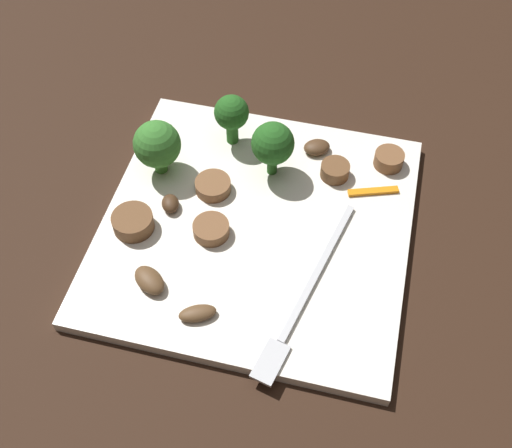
# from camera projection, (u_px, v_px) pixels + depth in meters

# --- Properties ---
(ground_plane) EXTENTS (1.40, 1.40, 0.00)m
(ground_plane) POSITION_uv_depth(u_px,v_px,m) (256.00, 231.00, 0.56)
(ground_plane) COLOR black
(plate) EXTENTS (0.26, 0.26, 0.01)m
(plate) POSITION_uv_depth(u_px,v_px,m) (256.00, 228.00, 0.56)
(plate) COLOR white
(plate) RESTS_ON ground_plane
(fork) EXTENTS (0.18, 0.05, 0.00)m
(fork) POSITION_uv_depth(u_px,v_px,m) (302.00, 300.00, 0.51)
(fork) COLOR silver
(fork) RESTS_ON plate
(broccoli_floret_0) EXTENTS (0.04, 0.04, 0.05)m
(broccoli_floret_0) POSITION_uv_depth(u_px,v_px,m) (157.00, 145.00, 0.56)
(broccoli_floret_0) COLOR #408630
(broccoli_floret_0) RESTS_ON plate
(broccoli_floret_1) EXTENTS (0.04, 0.04, 0.06)m
(broccoli_floret_1) POSITION_uv_depth(u_px,v_px,m) (276.00, 145.00, 0.56)
(broccoli_floret_1) COLOR #296420
(broccoli_floret_1) RESTS_ON plate
(broccoli_floret_2) EXTENTS (0.03, 0.03, 0.05)m
(broccoli_floret_2) POSITION_uv_depth(u_px,v_px,m) (232.00, 114.00, 0.58)
(broccoli_floret_2) COLOR #296420
(broccoli_floret_2) RESTS_ON plate
(sausage_slice_0) EXTENTS (0.03, 0.03, 0.01)m
(sausage_slice_0) POSITION_uv_depth(u_px,v_px,m) (389.00, 159.00, 0.59)
(sausage_slice_0) COLOR brown
(sausage_slice_0) RESTS_ON plate
(sausage_slice_1) EXTENTS (0.03, 0.03, 0.01)m
(sausage_slice_1) POSITION_uv_depth(u_px,v_px,m) (335.00, 170.00, 0.58)
(sausage_slice_1) COLOR brown
(sausage_slice_1) RESTS_ON plate
(sausage_slice_2) EXTENTS (0.05, 0.05, 0.01)m
(sausage_slice_2) POSITION_uv_depth(u_px,v_px,m) (133.00, 222.00, 0.54)
(sausage_slice_2) COLOR brown
(sausage_slice_2) RESTS_ON plate
(sausage_slice_3) EXTENTS (0.04, 0.04, 0.01)m
(sausage_slice_3) POSITION_uv_depth(u_px,v_px,m) (211.00, 229.00, 0.54)
(sausage_slice_3) COLOR brown
(sausage_slice_3) RESTS_ON plate
(sausage_slice_4) EXTENTS (0.05, 0.05, 0.01)m
(sausage_slice_4) POSITION_uv_depth(u_px,v_px,m) (213.00, 186.00, 0.57)
(sausage_slice_4) COLOR brown
(sausage_slice_4) RESTS_ON plate
(mushroom_0) EXTENTS (0.03, 0.03, 0.01)m
(mushroom_0) POSITION_uv_depth(u_px,v_px,m) (317.00, 147.00, 0.60)
(mushroom_0) COLOR #4C331E
(mushroom_0) RESTS_ON plate
(mushroom_1) EXTENTS (0.02, 0.02, 0.01)m
(mushroom_1) POSITION_uv_depth(u_px,v_px,m) (169.00, 208.00, 0.56)
(mushroom_1) COLOR #422B19
(mushroom_1) RESTS_ON plate
(mushroom_2) EXTENTS (0.03, 0.04, 0.01)m
(mushroom_2) POSITION_uv_depth(u_px,v_px,m) (149.00, 280.00, 0.51)
(mushroom_2) COLOR brown
(mushroom_2) RESTS_ON plate
(mushroom_3) EXTENTS (0.03, 0.03, 0.01)m
(mushroom_3) POSITION_uv_depth(u_px,v_px,m) (198.00, 313.00, 0.50)
(mushroom_3) COLOR brown
(mushroom_3) RESTS_ON plate
(pepper_strip_1) EXTENTS (0.02, 0.04, 0.00)m
(pepper_strip_1) POSITION_uv_depth(u_px,v_px,m) (373.00, 191.00, 0.57)
(pepper_strip_1) COLOR orange
(pepper_strip_1) RESTS_ON plate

